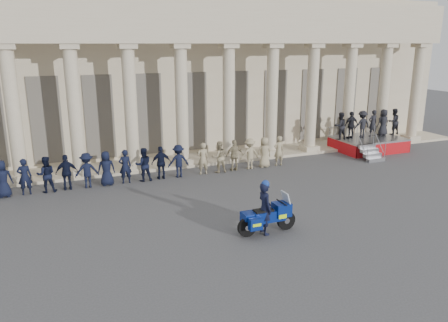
# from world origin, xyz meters

# --- Properties ---
(ground) EXTENTS (90.00, 90.00, 0.00)m
(ground) POSITION_xyz_m (0.00, 0.00, 0.00)
(ground) COLOR #3C3C3E
(ground) RESTS_ON ground
(building) EXTENTS (40.00, 12.50, 9.00)m
(building) POSITION_xyz_m (-0.00, 14.74, 4.52)
(building) COLOR tan
(building) RESTS_ON ground
(officer_rank) EXTENTS (19.08, 0.61, 1.60)m
(officer_rank) POSITION_xyz_m (-3.36, 6.24, 0.80)
(officer_rank) COLOR black
(officer_rank) RESTS_ON ground
(reviewing_stand) EXTENTS (4.78, 3.85, 2.41)m
(reviewing_stand) POSITION_xyz_m (12.67, 7.25, 1.33)
(reviewing_stand) COLOR gray
(reviewing_stand) RESTS_ON ground
(motorcycle) EXTENTS (2.18, 0.89, 1.40)m
(motorcycle) POSITION_xyz_m (1.53, -1.16, 0.61)
(motorcycle) COLOR black
(motorcycle) RESTS_ON ground
(rider) EXTENTS (0.45, 0.67, 1.92)m
(rider) POSITION_xyz_m (1.41, -1.16, 0.95)
(rider) COLOR black
(rider) RESTS_ON ground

